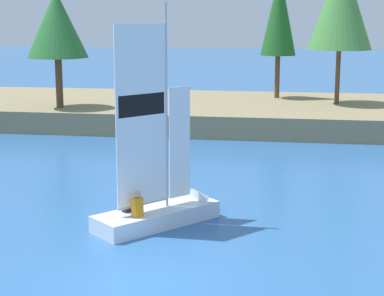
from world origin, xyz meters
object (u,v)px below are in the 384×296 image
at_px(shoreline_tree_midleft, 57,25).
at_px(shoreline_tree_centre, 279,14).
at_px(channel_buoy, 143,158).
at_px(sailboat, 171,203).
at_px(shoreline_tree_midright, 341,3).

bearing_deg(shoreline_tree_midleft, shoreline_tree_centre, 27.34).
bearing_deg(shoreline_tree_midleft, channel_buoy, -50.54).
bearing_deg(channel_buoy, shoreline_tree_centre, 69.92).
bearing_deg(shoreline_tree_centre, channel_buoy, -110.08).
relative_size(shoreline_tree_midleft, shoreline_tree_centre, 0.83).
relative_size(shoreline_tree_midleft, channel_buoy, 10.53).
bearing_deg(sailboat, shoreline_tree_midleft, 72.07).
height_order(shoreline_tree_midright, channel_buoy, shoreline_tree_midright).
bearing_deg(shoreline_tree_centre, sailboat, -96.92).
xyz_separation_m(shoreline_tree_centre, shoreline_tree_midright, (3.34, -2.05, 0.57)).
height_order(shoreline_tree_midright, sailboat, shoreline_tree_midright).
xyz_separation_m(shoreline_tree_centre, channel_buoy, (-4.93, -13.47, -5.72)).
height_order(shoreline_tree_midleft, shoreline_tree_centre, shoreline_tree_centre).
distance_m(shoreline_tree_midleft, shoreline_tree_centre, 12.66).
bearing_deg(shoreline_tree_midright, shoreline_tree_centre, 148.40).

